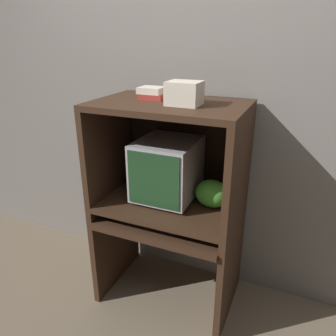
{
  "coord_description": "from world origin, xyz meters",
  "views": [
    {
      "loc": [
        0.75,
        -1.47,
        1.78
      ],
      "look_at": [
        -0.01,
        0.3,
        1.0
      ],
      "focal_mm": 35.0,
      "sensor_mm": 36.0,
      "label": 1
    }
  ],
  "objects_px": {
    "mouse": "(191,228)",
    "storage_box": "(184,93)",
    "book_stack": "(152,93)",
    "snack_bag": "(212,194)",
    "keyboard": "(151,220)",
    "crt_monitor": "(167,169)"
  },
  "relations": [
    {
      "from": "keyboard",
      "to": "mouse",
      "type": "distance_m",
      "value": 0.27
    },
    {
      "from": "mouse",
      "to": "book_stack",
      "type": "relative_size",
      "value": 0.35
    },
    {
      "from": "mouse",
      "to": "snack_bag",
      "type": "distance_m",
      "value": 0.26
    },
    {
      "from": "keyboard",
      "to": "snack_bag",
      "type": "distance_m",
      "value": 0.43
    },
    {
      "from": "snack_bag",
      "to": "storage_box",
      "type": "xyz_separation_m",
      "value": [
        -0.17,
        -0.08,
        0.63
      ]
    },
    {
      "from": "book_stack",
      "to": "storage_box",
      "type": "relative_size",
      "value": 0.89
    },
    {
      "from": "crt_monitor",
      "to": "book_stack",
      "type": "xyz_separation_m",
      "value": [
        -0.1,
        0.01,
        0.48
      ]
    },
    {
      "from": "snack_bag",
      "to": "keyboard",
      "type": "bearing_deg",
      "value": -153.86
    },
    {
      "from": "storage_box",
      "to": "snack_bag",
      "type": "bearing_deg",
      "value": 25.23
    },
    {
      "from": "keyboard",
      "to": "mouse",
      "type": "bearing_deg",
      "value": 2.53
    },
    {
      "from": "mouse",
      "to": "snack_bag",
      "type": "height_order",
      "value": "snack_bag"
    },
    {
      "from": "mouse",
      "to": "snack_bag",
      "type": "relative_size",
      "value": 0.26
    },
    {
      "from": "book_stack",
      "to": "mouse",
      "type": "bearing_deg",
      "value": -27.3
    },
    {
      "from": "keyboard",
      "to": "storage_box",
      "type": "relative_size",
      "value": 2.19
    },
    {
      "from": "mouse",
      "to": "crt_monitor",
      "type": "bearing_deg",
      "value": 144.48
    },
    {
      "from": "mouse",
      "to": "snack_bag",
      "type": "bearing_deg",
      "value": 62.86
    },
    {
      "from": "keyboard",
      "to": "mouse",
      "type": "xyz_separation_m",
      "value": [
        0.27,
        0.01,
        0.0
      ]
    },
    {
      "from": "crt_monitor",
      "to": "storage_box",
      "type": "height_order",
      "value": "storage_box"
    },
    {
      "from": "mouse",
      "to": "storage_box",
      "type": "xyz_separation_m",
      "value": [
        -0.09,
        0.08,
        0.81
      ]
    },
    {
      "from": "crt_monitor",
      "to": "keyboard",
      "type": "height_order",
      "value": "crt_monitor"
    },
    {
      "from": "crt_monitor",
      "to": "snack_bag",
      "type": "xyz_separation_m",
      "value": [
        0.31,
        -0.0,
        -0.12
      ]
    },
    {
      "from": "snack_bag",
      "to": "book_stack",
      "type": "relative_size",
      "value": 1.32
    }
  ]
}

